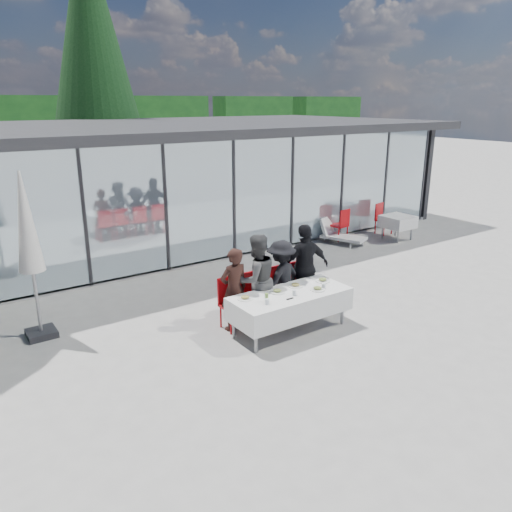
{
  "coord_description": "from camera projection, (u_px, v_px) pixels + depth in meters",
  "views": [
    {
      "loc": [
        -5.82,
        -6.97,
        4.11
      ],
      "look_at": [
        -0.2,
        1.2,
        1.0
      ],
      "focal_mm": 35.0,
      "sensor_mm": 36.0,
      "label": 1
    }
  ],
  "objects": [
    {
      "name": "diner_c",
      "position": [
        281.0,
        279.0,
        9.73
      ],
      "size": [
        1.24,
        1.24,
        1.55
      ],
      "primitive_type": "imported",
      "rotation": [
        0.0,
        0.0,
        3.43
      ],
      "color": "black",
      "rests_on": "ground"
    },
    {
      "name": "spare_chair_a",
      "position": [
        382.0,
        217.0,
        15.92
      ],
      "size": [
        0.52,
        0.52,
        0.97
      ],
      "color": "red",
      "rests_on": "ground"
    },
    {
      "name": "diner_chair_b",
      "position": [
        253.0,
        295.0,
        9.57
      ],
      "size": [
        0.44,
        0.44,
        0.97
      ],
      "color": "red",
      "rests_on": "ground"
    },
    {
      "name": "diner_chair_a",
      "position": [
        231.0,
        300.0,
        9.3
      ],
      "size": [
        0.44,
        0.44,
        0.97
      ],
      "color": "red",
      "rests_on": "ground"
    },
    {
      "name": "spare_chair_b",
      "position": [
        342.0,
        223.0,
        15.12
      ],
      "size": [
        0.49,
        0.49,
        0.97
      ],
      "color": "red",
      "rests_on": "ground"
    },
    {
      "name": "plate_b",
      "position": [
        277.0,
        291.0,
        9.09
      ],
      "size": [
        0.28,
        0.28,
        0.07
      ],
      "color": "white",
      "rests_on": "dining_table"
    },
    {
      "name": "conifer_tree",
      "position": [
        92.0,
        47.0,
        18.56
      ],
      "size": [
        4.0,
        4.0,
        10.5
      ],
      "color": "#382316",
      "rests_on": "ground"
    },
    {
      "name": "drinking_glasses",
      "position": [
        296.0,
        293.0,
        8.93
      ],
      "size": [
        1.39,
        0.13,
        0.1
      ],
      "color": "silver",
      "rests_on": "dining_table"
    },
    {
      "name": "juice_bottle",
      "position": [
        267.0,
        298.0,
        8.65
      ],
      "size": [
        0.06,
        0.06,
        0.16
      ],
      "primitive_type": "cylinder",
      "color": "#7BA745",
      "rests_on": "dining_table"
    },
    {
      "name": "folded_eyeglasses",
      "position": [
        290.0,
        299.0,
        8.8
      ],
      "size": [
        0.14,
        0.03,
        0.01
      ],
      "primitive_type": "cube",
      "color": "black",
      "rests_on": "dining_table"
    },
    {
      "name": "market_umbrella",
      "position": [
        27.0,
        233.0,
        8.49
      ],
      "size": [
        0.5,
        0.5,
        3.0
      ],
      "color": "black",
      "rests_on": "ground"
    },
    {
      "name": "diner_b",
      "position": [
        256.0,
        280.0,
        9.38
      ],
      "size": [
        0.9,
        0.9,
        1.76
      ],
      "primitive_type": "imported",
      "rotation": [
        0.0,
        0.0,
        3.09
      ],
      "color": "#494949",
      "rests_on": "ground"
    },
    {
      "name": "plate_c",
      "position": [
        295.0,
        285.0,
        9.38
      ],
      "size": [
        0.28,
        0.28,
        0.07
      ],
      "color": "white",
      "rests_on": "dining_table"
    },
    {
      "name": "diner_chair_c",
      "position": [
        278.0,
        288.0,
        9.88
      ],
      "size": [
        0.44,
        0.44,
        0.97
      ],
      "color": "red",
      "rests_on": "ground"
    },
    {
      "name": "spare_table_right",
      "position": [
        398.0,
        222.0,
        15.22
      ],
      "size": [
        0.86,
        0.86,
        0.74
      ],
      "color": "silver",
      "rests_on": "ground"
    },
    {
      "name": "diner_a",
      "position": [
        234.0,
        289.0,
        9.14
      ],
      "size": [
        0.58,
        0.58,
        1.58
      ],
      "primitive_type": "imported",
      "rotation": [
        0.0,
        0.0,
        3.15
      ],
      "color": "#311A16",
      "rests_on": "ground"
    },
    {
      "name": "plate_d",
      "position": [
        323.0,
        280.0,
        9.65
      ],
      "size": [
        0.28,
        0.28,
        0.07
      ],
      "color": "white",
      "rests_on": "dining_table"
    },
    {
      "name": "dining_table",
      "position": [
        290.0,
        304.0,
        9.14
      ],
      "size": [
        2.26,
        0.96,
        0.75
      ],
      "color": "silver",
      "rests_on": "ground"
    },
    {
      "name": "ground",
      "position": [
        299.0,
        317.0,
        9.86
      ],
      "size": [
        90.0,
        90.0,
        0.0
      ],
      "primitive_type": "plane",
      "color": "gray",
      "rests_on": "ground"
    },
    {
      "name": "plate_a",
      "position": [
        245.0,
        298.0,
        8.79
      ],
      "size": [
        0.28,
        0.28,
        0.07
      ],
      "color": "white",
      "rests_on": "dining_table"
    },
    {
      "name": "plate_extra",
      "position": [
        317.0,
        289.0,
        9.21
      ],
      "size": [
        0.28,
        0.28,
        0.07
      ],
      "color": "white",
      "rests_on": "dining_table"
    },
    {
      "name": "diner_d",
      "position": [
        305.0,
        267.0,
        10.02
      ],
      "size": [
        1.22,
        1.22,
        1.79
      ],
      "primitive_type": "imported",
      "rotation": [
        0.0,
        0.0,
        2.96
      ],
      "color": "black",
      "rests_on": "ground"
    },
    {
      "name": "diner_chair_d",
      "position": [
        301.0,
        282.0,
        10.21
      ],
      "size": [
        0.44,
        0.44,
        0.97
      ],
      "color": "red",
      "rests_on": "ground"
    },
    {
      "name": "pavilion",
      "position": [
        192.0,
        161.0,
        16.72
      ],
      "size": [
        14.8,
        8.8,
        3.44
      ],
      "color": "gray",
      "rests_on": "ground"
    },
    {
      "name": "lounger",
      "position": [
        339.0,
        234.0,
        14.97
      ],
      "size": [
        1.07,
        1.46,
        0.72
      ],
      "color": "white",
      "rests_on": "ground"
    }
  ]
}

